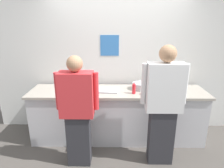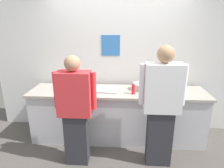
{
  "view_description": "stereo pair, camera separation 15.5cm",
  "coord_description": "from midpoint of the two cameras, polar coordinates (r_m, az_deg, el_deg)",
  "views": [
    {
      "loc": [
        -0.06,
        -2.74,
        2.01
      ],
      "look_at": [
        -0.1,
        0.4,
        1.01
      ],
      "focal_mm": 31.08,
      "sensor_mm": 36.0,
      "label": 1
    },
    {
      "loc": [
        0.1,
        -2.73,
        2.01
      ],
      "look_at": [
        -0.1,
        0.4,
        1.01
      ],
      "focal_mm": 31.08,
      "sensor_mm": 36.0,
      "label": 2
    }
  ],
  "objects": [
    {
      "name": "ramekin_red_sauce",
      "position": [
        3.27,
        18.78,
        -2.57
      ],
      "size": [
        0.08,
        0.08,
        0.05
      ],
      "color": "white",
      "rests_on": "prep_counter"
    },
    {
      "name": "chef_center",
      "position": [
        2.77,
        13.34,
        -5.9
      ],
      "size": [
        0.63,
        0.24,
        1.74
      ],
      "color": "#2D2D33",
      "rests_on": "ground"
    },
    {
      "name": "ramekin_green_sauce",
      "position": [
        3.37,
        -10.51,
        -1.39
      ],
      "size": [
        0.11,
        0.11,
        0.04
      ],
      "color": "white",
      "rests_on": "prep_counter"
    },
    {
      "name": "squeeze_bottle_secondary",
      "position": [
        3.14,
        5.06,
        -1.26
      ],
      "size": [
        0.06,
        0.06,
        0.19
      ],
      "color": "red",
      "rests_on": "prep_counter"
    },
    {
      "name": "ramekin_orange_sauce",
      "position": [
        3.53,
        -10.36,
        -0.46
      ],
      "size": [
        0.09,
        0.09,
        0.04
      ],
      "color": "white",
      "rests_on": "prep_counter"
    },
    {
      "name": "wall_back",
      "position": [
        3.62,
        0.43,
        7.89
      ],
      "size": [
        4.68,
        0.11,
        2.78
      ],
      "color": "silver",
      "rests_on": "ground"
    },
    {
      "name": "chefs_knife",
      "position": [
        3.37,
        13.15,
        -1.88
      ],
      "size": [
        0.28,
        0.03,
        0.02
      ],
      "color": "#B7BABF",
      "rests_on": "prep_counter"
    },
    {
      "name": "ramekin_yellow_sauce",
      "position": [
        3.15,
        8.08,
        -2.64
      ],
      "size": [
        0.1,
        0.1,
        0.04
      ],
      "color": "white",
      "rests_on": "prep_counter"
    },
    {
      "name": "prep_counter",
      "position": [
        3.47,
        0.35,
        -8.96
      ],
      "size": [
        2.98,
        0.69,
        0.9
      ],
      "color": "silver",
      "rests_on": "ground"
    },
    {
      "name": "squeeze_bottle_primary",
      "position": [
        3.21,
        16.07,
        -1.41
      ],
      "size": [
        0.06,
        0.06,
        0.2
      ],
      "color": "orange",
      "rests_on": "prep_counter"
    },
    {
      "name": "chef_near_left",
      "position": [
        2.75,
        -11.76,
        -7.63
      ],
      "size": [
        0.59,
        0.24,
        1.61
      ],
      "color": "#2D2D33",
      "rests_on": "ground"
    },
    {
      "name": "mixing_bowl_steel",
      "position": [
        3.38,
        7.23,
        -0.59
      ],
      "size": [
        0.3,
        0.3,
        0.11
      ],
      "primitive_type": "cylinder",
      "color": "#B7BABF",
      "rests_on": "prep_counter"
    },
    {
      "name": "sheet_tray",
      "position": [
        3.3,
        -3.87,
        -1.71
      ],
      "size": [
        0.52,
        0.36,
        0.02
      ],
      "primitive_type": "cube",
      "rotation": [
        0.0,
        0.0,
        -0.1
      ],
      "color": "#B7BABF",
      "rests_on": "prep_counter"
    },
    {
      "name": "ground_plane",
      "position": [
        3.4,
        0.28,
        -18.6
      ],
      "size": [
        9.0,
        9.0,
        0.0
      ],
      "primitive_type": "plane",
      "color": "#514C47"
    },
    {
      "name": "plate_stack_front",
      "position": [
        3.53,
        17.8,
        -0.93
      ],
      "size": [
        0.2,
        0.2,
        0.06
      ],
      "color": "white",
      "rests_on": "prep_counter"
    }
  ]
}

